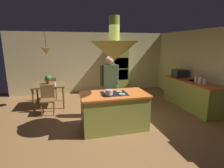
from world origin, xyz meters
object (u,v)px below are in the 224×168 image
object	(u,v)px
dining_table	(49,87)
canister_flour	(205,82)
person_at_island	(109,83)
canister_tea	(196,79)
oven_tower	(119,68)
potted_plant_on_table	(48,79)
kitchen_island	(114,111)
cooking_pot_on_cooktop	(109,92)
chair_by_back_wall	(51,87)
cup_on_table	(55,84)
canister_sugar	(200,80)
chair_facing_island	(48,97)
microwave_on_counter	(180,73)

from	to	relation	value
dining_table	canister_flour	distance (m)	4.92
person_at_island	canister_tea	distance (m)	2.79
oven_tower	potted_plant_on_table	distance (m)	3.02
kitchen_island	cooking_pot_on_cooktop	distance (m)	0.57
kitchen_island	cooking_pot_on_cooktop	bearing A→B (deg)	-140.91
canister_tea	kitchen_island	bearing A→B (deg)	-167.98
kitchen_island	chair_by_back_wall	bearing A→B (deg)	121.37
canister_flour	cup_on_table	bearing A→B (deg)	159.49
chair_by_back_wall	canister_flour	bearing A→B (deg)	150.74
cup_on_table	canister_flour	distance (m)	4.63
kitchen_island	chair_by_back_wall	distance (m)	3.27
kitchen_island	cup_on_table	size ratio (longest dim) A/B	18.20
canister_sugar	canister_tea	xyz separation A→B (m)	(0.00, 0.18, 0.00)
dining_table	chair_by_back_wall	distance (m)	0.71
kitchen_island	canister_tea	world-z (taller)	canister_tea
cup_on_table	potted_plant_on_table	bearing A→B (deg)	127.00
potted_plant_on_table	canister_flour	size ratio (longest dim) A/B	1.79
dining_table	canister_sugar	xyz separation A→B (m)	(4.54, -1.68, 0.34)
chair_facing_island	canister_flour	distance (m)	4.71
canister_flour	cooking_pot_on_cooktop	bearing A→B (deg)	-172.88
chair_facing_island	cooking_pot_on_cooktop	world-z (taller)	cooking_pot_on_cooktop
canister_sugar	kitchen_island	bearing A→B (deg)	-171.50
chair_by_back_wall	person_at_island	bearing A→B (deg)	130.32
cup_on_table	microwave_on_counter	distance (m)	4.36
chair_by_back_wall	cooking_pot_on_cooktop	xyz separation A→B (m)	(1.54, -2.92, 0.48)
cooking_pot_on_cooktop	oven_tower	bearing A→B (deg)	69.52
dining_table	canister_sugar	distance (m)	4.85
kitchen_island	oven_tower	size ratio (longest dim) A/B	0.78
cup_on_table	canister_tea	size ratio (longest dim) A/B	0.44
kitchen_island	chair_facing_island	distance (m)	2.21
chair_facing_island	canister_sugar	world-z (taller)	canister_sugar
kitchen_island	chair_by_back_wall	xyz separation A→B (m)	(-1.70, 2.79, 0.05)
dining_table	microwave_on_counter	size ratio (longest dim) A/B	2.24
cup_on_table	canister_tea	xyz separation A→B (m)	(4.34, -1.26, 0.20)
canister_tea	cooking_pot_on_cooktop	world-z (taller)	canister_tea
dining_table	potted_plant_on_table	world-z (taller)	potted_plant_on_table
person_at_island	canister_flour	xyz separation A→B (m)	(2.79, -0.48, -0.03)
cooking_pot_on_cooktop	dining_table	bearing A→B (deg)	124.63
canister_flour	chair_facing_island	bearing A→B (deg)	165.58
person_at_island	canister_tea	bearing A→B (deg)	-2.41
cooking_pot_on_cooktop	chair_by_back_wall	bearing A→B (deg)	117.82
canister_tea	cooking_pot_on_cooktop	distance (m)	3.09
kitchen_island	canister_flour	world-z (taller)	canister_flour
person_at_island	kitchen_island	bearing A→B (deg)	-94.28
oven_tower	chair_facing_island	xyz separation A→B (m)	(-2.80, -1.83, -0.55)
chair_facing_island	microwave_on_counter	bearing A→B (deg)	0.69
dining_table	canister_tea	bearing A→B (deg)	-18.23
kitchen_island	cooking_pot_on_cooktop	size ratio (longest dim) A/B	9.10
canister_flour	potted_plant_on_table	bearing A→B (deg)	157.24
kitchen_island	cooking_pot_on_cooktop	xyz separation A→B (m)	(-0.16, -0.13, 0.53)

